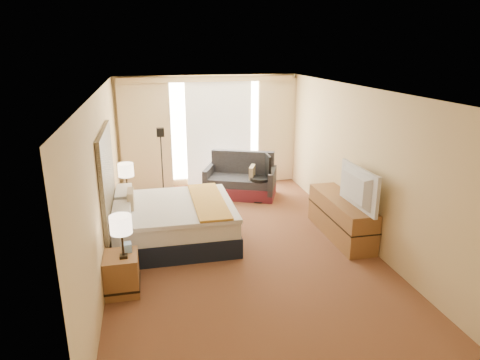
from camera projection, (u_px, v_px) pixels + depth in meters
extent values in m
cube|color=#5D291A|center=(240.00, 245.00, 7.25)|extent=(4.20, 7.00, 0.02)
cube|color=white|center=(239.00, 90.00, 6.48)|extent=(4.20, 7.00, 0.02)
cube|color=#D3B580|center=(208.00, 131.00, 10.13)|extent=(4.20, 0.02, 2.60)
cube|color=#D3B580|center=(328.00, 286.00, 3.60)|extent=(4.20, 0.02, 2.60)
cube|color=#D3B580|center=(103.00, 180.00, 6.43)|extent=(0.02, 7.00, 2.60)
cube|color=#D3B580|center=(359.00, 164.00, 7.29)|extent=(0.02, 7.00, 2.60)
cube|color=black|center=(107.00, 177.00, 6.64)|extent=(0.06, 1.85, 1.50)
cube|color=brown|center=(122.00, 273.00, 5.81)|extent=(0.45, 0.52, 0.55)
cube|color=brown|center=(128.00, 208.00, 8.14)|extent=(0.45, 0.52, 0.55)
cube|color=brown|center=(341.00, 217.00, 7.52)|extent=(0.50, 1.80, 0.70)
cube|color=silver|center=(219.00, 130.00, 10.14)|extent=(2.30, 0.02, 2.30)
cube|color=beige|center=(146.00, 136.00, 9.73)|extent=(1.15, 0.09, 2.50)
cube|color=beige|center=(276.00, 131.00, 10.36)|extent=(0.90, 0.09, 2.50)
cube|color=white|center=(219.00, 133.00, 10.12)|extent=(1.55, 0.04, 2.50)
cube|color=#D3B580|center=(208.00, 79.00, 9.61)|extent=(4.00, 0.16, 0.12)
cube|color=black|center=(175.00, 232.00, 7.38)|extent=(2.00, 1.81, 0.33)
cube|color=white|center=(174.00, 215.00, 7.28)|extent=(1.95, 1.76, 0.29)
cube|color=white|center=(178.00, 206.00, 7.25)|extent=(1.83, 1.83, 0.07)
cube|color=gold|center=(208.00, 201.00, 7.34)|extent=(0.52, 1.83, 0.04)
cube|color=white|center=(121.00, 213.00, 6.62)|extent=(0.27, 0.74, 0.17)
cube|color=white|center=(124.00, 194.00, 7.44)|extent=(0.27, 0.74, 0.17)
cube|color=beige|center=(131.00, 200.00, 7.04)|extent=(0.10, 0.40, 0.34)
cube|color=maroon|center=(240.00, 190.00, 9.61)|extent=(1.74, 1.35, 0.28)
cube|color=#323237|center=(240.00, 181.00, 9.49)|extent=(1.57, 1.16, 0.18)
cube|color=#323237|center=(243.00, 164.00, 9.76)|extent=(1.38, 0.69, 0.61)
cube|color=#323237|center=(209.00, 177.00, 9.65)|extent=(0.42, 0.80, 0.50)
cube|color=#323237|center=(272.00, 181.00, 9.41)|extent=(0.42, 0.80, 0.50)
cube|color=beige|center=(252.00, 174.00, 9.39)|extent=(0.23, 0.39, 0.35)
cube|color=black|center=(164.00, 203.00, 9.16)|extent=(0.21, 0.21, 0.02)
cylinder|color=black|center=(162.00, 170.00, 8.94)|extent=(0.03, 0.03, 1.46)
cube|color=black|center=(160.00, 132.00, 8.70)|extent=(0.15, 0.15, 0.17)
cylinder|color=black|center=(260.00, 199.00, 9.39)|extent=(0.49, 0.49, 0.03)
cylinder|color=black|center=(260.00, 189.00, 9.32)|extent=(0.06, 0.06, 0.44)
cylinder|color=black|center=(260.00, 179.00, 9.25)|extent=(0.43, 0.43, 0.07)
cube|color=black|center=(268.00, 166.00, 9.20)|extent=(0.07, 0.39, 0.49)
cube|color=black|center=(124.00, 256.00, 5.66)|extent=(0.10, 0.10, 0.04)
cylinder|color=black|center=(122.00, 243.00, 5.60)|extent=(0.03, 0.03, 0.36)
cylinder|color=#FFE2BF|center=(121.00, 224.00, 5.52)|extent=(0.28, 0.28, 0.24)
cube|color=black|center=(128.00, 193.00, 8.08)|extent=(0.10, 0.10, 0.04)
cylinder|color=black|center=(127.00, 183.00, 8.02)|extent=(0.03, 0.03, 0.36)
cylinder|color=#FFE2BF|center=(126.00, 170.00, 7.94)|extent=(0.29, 0.29, 0.25)
cube|color=#7FA2C4|center=(127.00, 247.00, 5.82)|extent=(0.15, 0.15, 0.12)
cube|color=black|center=(127.00, 195.00, 7.94)|extent=(0.21, 0.17, 0.07)
imported|color=black|center=(352.00, 188.00, 6.92)|extent=(0.18, 1.17, 0.67)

